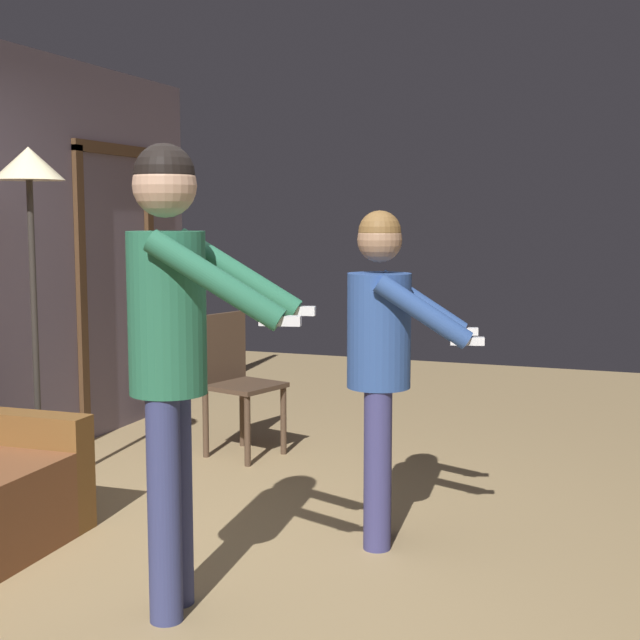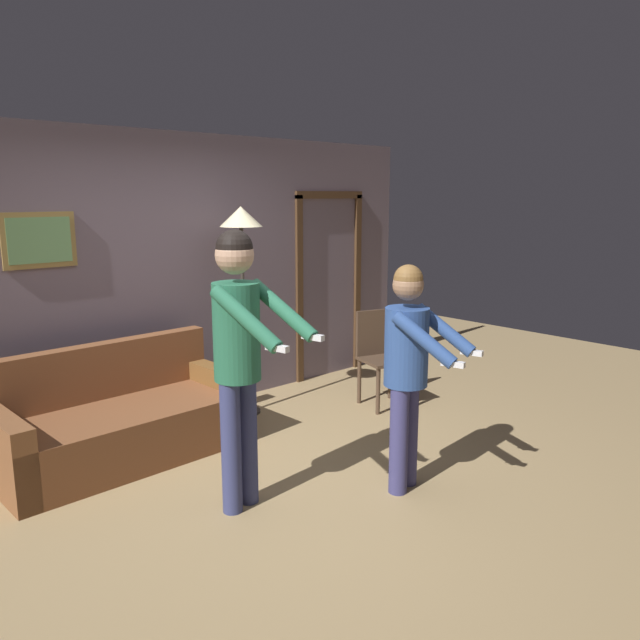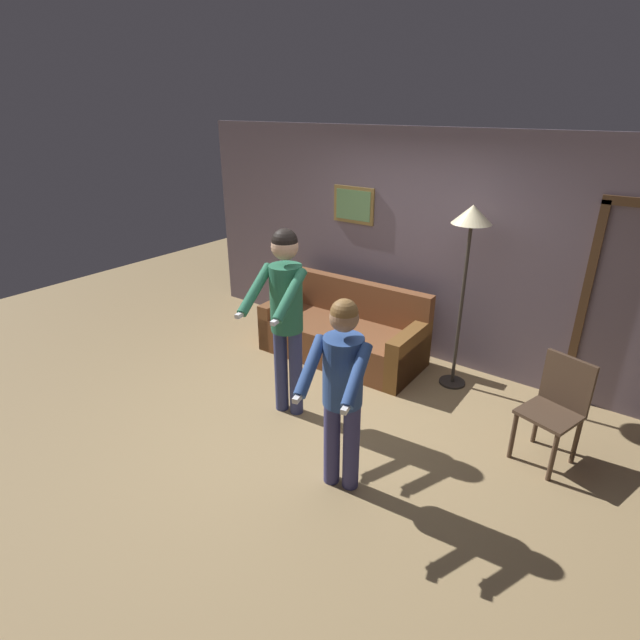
{
  "view_description": "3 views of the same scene",
  "coord_description": "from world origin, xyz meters",
  "px_view_note": "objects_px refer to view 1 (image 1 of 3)",
  "views": [
    {
      "loc": [
        -3.37,
        -1.73,
        1.56
      ],
      "look_at": [
        0.27,
        -0.4,
        1.11
      ],
      "focal_mm": 50.0,
      "sensor_mm": 36.0,
      "label": 1
    },
    {
      "loc": [
        -2.6,
        -3.2,
        2.05
      ],
      "look_at": [
        -0.02,
        -0.38,
        1.27
      ],
      "focal_mm": 35.0,
      "sensor_mm": 36.0,
      "label": 2
    },
    {
      "loc": [
        2.38,
        -3.21,
        2.82
      ],
      "look_at": [
        0.24,
        -0.35,
        1.26
      ],
      "focal_mm": 28.0,
      "sensor_mm": 36.0,
      "label": 3
    }
  ],
  "objects_px": {
    "torchiere_lamp": "(30,197)",
    "dining_chair_distant": "(234,375)",
    "person_standing_left": "(172,330)",
    "person_standing_right": "(382,348)"
  },
  "relations": [
    {
      "from": "dining_chair_distant",
      "to": "person_standing_left",
      "type": "bearing_deg",
      "value": -160.11
    },
    {
      "from": "person_standing_left",
      "to": "dining_chair_distant",
      "type": "xyz_separation_m",
      "value": [
        2.24,
        0.81,
        -0.6
      ]
    },
    {
      "from": "person_standing_left",
      "to": "torchiere_lamp",
      "type": "bearing_deg",
      "value": 53.7
    },
    {
      "from": "dining_chair_distant",
      "to": "torchiere_lamp",
      "type": "bearing_deg",
      "value": 149.54
    },
    {
      "from": "torchiere_lamp",
      "to": "dining_chair_distant",
      "type": "bearing_deg",
      "value": -30.46
    },
    {
      "from": "torchiere_lamp",
      "to": "dining_chair_distant",
      "type": "height_order",
      "value": "torchiere_lamp"
    },
    {
      "from": "person_standing_left",
      "to": "dining_chair_distant",
      "type": "bearing_deg",
      "value": 19.89
    },
    {
      "from": "torchiere_lamp",
      "to": "person_standing_right",
      "type": "bearing_deg",
      "value": -92.43
    },
    {
      "from": "torchiere_lamp",
      "to": "dining_chair_distant",
      "type": "xyz_separation_m",
      "value": [
        1.15,
        -0.68,
        -1.14
      ]
    },
    {
      "from": "person_standing_left",
      "to": "person_standing_right",
      "type": "xyz_separation_m",
      "value": [
        1.0,
        -0.55,
        -0.18
      ]
    }
  ]
}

